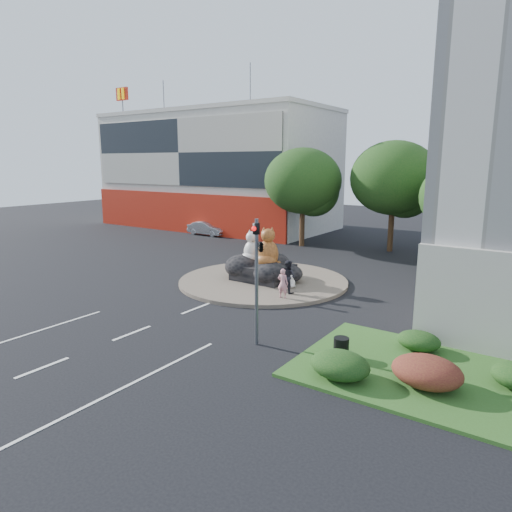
% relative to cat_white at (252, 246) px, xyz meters
% --- Properties ---
extents(ground, '(120.00, 120.00, 0.00)m').
position_rel_cat_white_xyz_m(ground, '(0.88, -10.05, -2.10)').
color(ground, black).
rests_on(ground, ground).
extents(roundabout_island, '(10.00, 10.00, 0.20)m').
position_rel_cat_white_xyz_m(roundabout_island, '(0.88, -0.05, -2.00)').
color(roundabout_island, brown).
rests_on(roundabout_island, ground).
extents(rock_plinth, '(3.20, 2.60, 0.90)m').
position_rel_cat_white_xyz_m(rock_plinth, '(0.88, -0.05, -1.45)').
color(rock_plinth, black).
rests_on(rock_plinth, roundabout_island).
extents(shophouse_block, '(25.20, 12.30, 17.40)m').
position_rel_cat_white_xyz_m(shophouse_block, '(-17.13, 17.86, 4.08)').
color(shophouse_block, silver).
rests_on(shophouse_block, ground).
extents(grass_verge, '(10.00, 6.00, 0.12)m').
position_rel_cat_white_xyz_m(grass_verge, '(12.88, -7.05, -2.04)').
color(grass_verge, '#2E531B').
rests_on(grass_verge, ground).
extents(tree_left, '(6.46, 6.46, 8.27)m').
position_rel_cat_white_xyz_m(tree_left, '(-3.05, 12.01, 3.14)').
color(tree_left, '#382314').
rests_on(tree_left, ground).
extents(tree_mid, '(6.84, 6.84, 8.76)m').
position_rel_cat_white_xyz_m(tree_mid, '(3.95, 14.01, 3.45)').
color(tree_mid, '#382314').
rests_on(tree_mid, ground).
extents(tree_right, '(5.70, 5.70, 7.30)m').
position_rel_cat_white_xyz_m(tree_right, '(9.95, 10.01, 2.53)').
color(tree_right, '#382314').
rests_on(tree_right, ground).
extents(hedge_near_green, '(2.00, 1.60, 0.90)m').
position_rel_cat_white_xyz_m(hedge_near_green, '(9.88, -9.05, -1.53)').
color(hedge_near_green, '#113812').
rests_on(hedge_near_green, grass_verge).
extents(hedge_red, '(2.20, 1.76, 0.99)m').
position_rel_cat_white_xyz_m(hedge_red, '(12.38, -8.05, -1.49)').
color(hedge_red, '#521618').
rests_on(hedge_red, grass_verge).
extents(hedge_back_green, '(1.60, 1.28, 0.72)m').
position_rel_cat_white_xyz_m(hedge_back_green, '(11.38, -5.25, -1.62)').
color(hedge_back_green, '#113812').
rests_on(hedge_back_green, grass_verge).
extents(traffic_light, '(0.44, 1.24, 5.00)m').
position_rel_cat_white_xyz_m(traffic_light, '(5.97, -8.05, 1.52)').
color(traffic_light, '#595B60').
rests_on(traffic_light, ground).
extents(street_lamp, '(2.34, 0.22, 8.06)m').
position_rel_cat_white_xyz_m(street_lamp, '(13.69, -2.05, 2.45)').
color(street_lamp, '#595B60').
rests_on(street_lamp, ground).
extents(cat_white, '(1.46, 1.35, 2.01)m').
position_rel_cat_white_xyz_m(cat_white, '(0.00, 0.00, 0.00)').
color(cat_white, beige).
rests_on(cat_white, rock_plinth).
extents(cat_tabby, '(1.80, 1.71, 2.36)m').
position_rel_cat_white_xyz_m(cat_tabby, '(1.41, -0.36, 0.18)').
color(cat_tabby, '#AD6B24').
rests_on(cat_tabby, rock_plinth).
extents(kitten_calico, '(0.62, 0.59, 0.81)m').
position_rel_cat_white_xyz_m(kitten_calico, '(-0.59, -0.73, -1.50)').
color(kitten_calico, silver).
rests_on(kitten_calico, roundabout_island).
extents(kitten_white, '(0.59, 0.56, 0.76)m').
position_rel_cat_white_xyz_m(kitten_white, '(3.20, -0.67, -1.53)').
color(kitten_white, white).
rests_on(kitten_white, roundabout_island).
extents(pedestrian_pink, '(0.61, 0.45, 1.54)m').
position_rel_cat_white_xyz_m(pedestrian_pink, '(3.79, -2.61, -1.13)').
color(pedestrian_pink, '#D0868F').
rests_on(pedestrian_pink, roundabout_island).
extents(pedestrian_dark, '(1.03, 0.90, 1.78)m').
position_rel_cat_white_xyz_m(pedestrian_dark, '(3.52, -1.63, -1.02)').
color(pedestrian_dark, black).
rests_on(pedestrian_dark, roundabout_island).
extents(parked_car, '(4.11, 1.46, 1.35)m').
position_rel_cat_white_xyz_m(parked_car, '(-13.67, 11.86, -1.43)').
color(parked_car, '#929399').
rests_on(parked_car, ground).
extents(litter_bin, '(0.64, 0.64, 0.71)m').
position_rel_cat_white_xyz_m(litter_bin, '(9.21, -7.45, -1.63)').
color(litter_bin, black).
rests_on(litter_bin, grass_verge).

